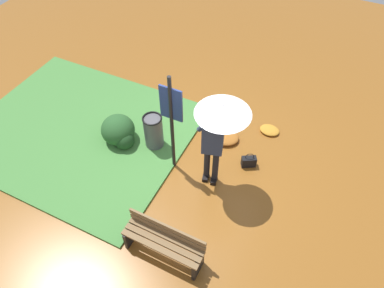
{
  "coord_description": "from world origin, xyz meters",
  "views": [
    {
      "loc": [
        1.82,
        -4.21,
        5.87
      ],
      "look_at": [
        -0.12,
        -0.18,
        0.85
      ],
      "focal_mm": 33.43,
      "sensor_mm": 36.0,
      "label": 1
    }
  ],
  "objects_px": {
    "handbag": "(249,161)",
    "trash_bin": "(154,132)",
    "info_sign_post": "(172,115)",
    "park_bench": "(164,242)",
    "person_with_umbrella": "(218,125)"
  },
  "relations": [
    {
      "from": "person_with_umbrella",
      "to": "trash_bin",
      "type": "height_order",
      "value": "person_with_umbrella"
    },
    {
      "from": "info_sign_post",
      "to": "handbag",
      "type": "bearing_deg",
      "value": 25.28
    },
    {
      "from": "info_sign_post",
      "to": "trash_bin",
      "type": "relative_size",
      "value": 2.76
    },
    {
      "from": "info_sign_post",
      "to": "park_bench",
      "type": "xyz_separation_m",
      "value": [
        0.76,
        -1.79,
        -1.04
      ]
    },
    {
      "from": "info_sign_post",
      "to": "person_with_umbrella",
      "type": "bearing_deg",
      "value": 1.52
    },
    {
      "from": "handbag",
      "to": "trash_bin",
      "type": "relative_size",
      "value": 0.44
    },
    {
      "from": "handbag",
      "to": "park_bench",
      "type": "distance_m",
      "value": 2.55
    },
    {
      "from": "person_with_umbrella",
      "to": "info_sign_post",
      "type": "height_order",
      "value": "info_sign_post"
    },
    {
      "from": "person_with_umbrella",
      "to": "handbag",
      "type": "bearing_deg",
      "value": 51.81
    },
    {
      "from": "handbag",
      "to": "park_bench",
      "type": "relative_size",
      "value": 0.26
    },
    {
      "from": "handbag",
      "to": "park_bench",
      "type": "height_order",
      "value": "park_bench"
    },
    {
      "from": "handbag",
      "to": "trash_bin",
      "type": "xyz_separation_m",
      "value": [
        -2.03,
        -0.36,
        0.29
      ]
    },
    {
      "from": "info_sign_post",
      "to": "handbag",
      "type": "distance_m",
      "value": 2.03
    },
    {
      "from": "person_with_umbrella",
      "to": "park_bench",
      "type": "height_order",
      "value": "person_with_umbrella"
    },
    {
      "from": "info_sign_post",
      "to": "handbag",
      "type": "height_order",
      "value": "info_sign_post"
    }
  ]
}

